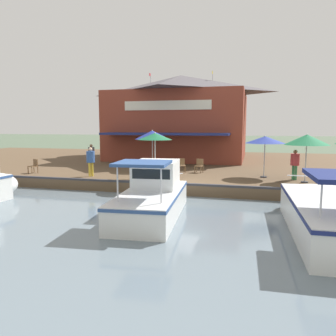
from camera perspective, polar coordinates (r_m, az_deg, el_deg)
name	(u,v)px	position (r m, az deg, el deg)	size (l,w,h in m)	color
ground_plane	(171,197)	(16.21, 0.54, -5.04)	(220.00, 220.00, 0.00)	#4C5B47
quay_deck	(204,165)	(26.83, 6.29, 0.47)	(22.00, 56.00, 0.60)	brown
quay_edge_fender	(172,184)	(16.18, 0.63, -2.72)	(0.20, 50.40, 0.10)	#2D2D33
waterfront_restaurant	(181,117)	(29.90, 2.21, 8.95)	(11.71, 11.88, 7.65)	brown
patio_umbrella_back_row	(307,140)	(17.94, 23.03, 4.56)	(2.21, 2.21, 2.50)	#B7B7B7
patio_umbrella_by_entrance	(152,135)	(21.49, -2.74, 5.78)	(2.29, 2.29, 2.63)	#B7B7B7
patio_umbrella_near_quay_edge	(265,140)	(19.02, 16.54, 4.73)	(2.16, 2.16, 2.36)	#B7B7B7
patio_umbrella_mid_patio_left	(155,137)	(17.74, -2.28, 5.49)	(1.86, 1.86, 2.54)	#B7B7B7
cafe_chair_back_row_seat	(199,165)	(20.39, 5.46, 0.53)	(0.50, 0.50, 0.85)	brown
cafe_chair_mid_patio	(182,165)	(20.50, 2.38, 0.60)	(0.58, 0.58, 0.85)	brown
cafe_chair_facing_river	(34,165)	(21.74, -22.34, 0.44)	(0.57, 0.57, 0.85)	brown
person_near_entrance	(295,161)	(18.75, 21.24, 1.11)	(0.46, 0.46, 1.62)	#337547
person_mid_patio	(91,153)	(24.10, -13.21, 2.62)	(0.45, 0.45, 1.58)	#4C4C56
person_at_quay_edge	(91,158)	(19.23, -13.32, 1.66)	(0.47, 0.47, 1.66)	gold
motorboat_outer_channel	(329,211)	(12.04, 26.20, -6.79)	(7.28, 2.72, 2.14)	white
motorboat_nearest_quay	(155,195)	(12.92, -2.32, -4.64)	(6.42, 2.56, 2.21)	white
tree_upstream_bank	(119,109)	(33.83, -8.46, 10.16)	(3.47, 3.30, 6.36)	brown
tree_behind_restaurant	(208,106)	(34.74, 7.00, 10.59)	(4.78, 4.55, 7.30)	brown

